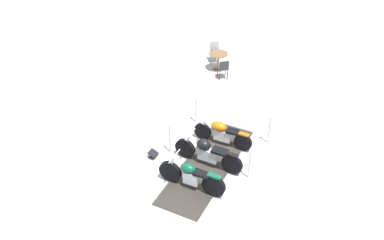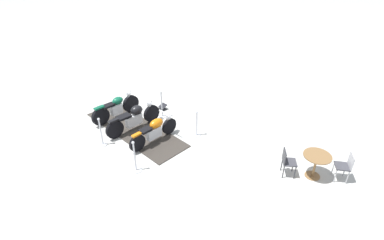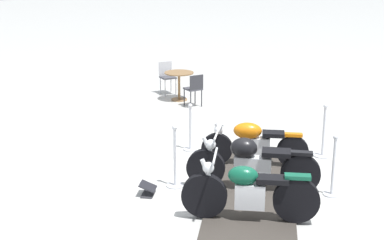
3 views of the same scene
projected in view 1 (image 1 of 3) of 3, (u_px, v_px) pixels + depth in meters
name	position (u px, v px, depth m)	size (l,w,h in m)	color
ground_plane	(208.00, 165.00, 13.26)	(80.00, 80.00, 0.00)	silver
display_platform	(208.00, 165.00, 13.25)	(4.51, 1.43, 0.03)	#38332D
motorcycle_copper	(221.00, 133.00, 13.83)	(1.66, 1.39, 0.90)	black
motorcycle_black	(207.00, 152.00, 12.97)	(1.92, 1.48, 0.99)	black
motorcycle_forest	(191.00, 176.00, 12.14)	(1.72, 1.44, 1.04)	black
stanchion_left_mid	(249.00, 169.00, 12.54)	(0.29, 0.29, 1.09)	silver
stanchion_right_mid	(170.00, 144.00, 13.53)	(0.31, 0.31, 1.14)	silver
stanchion_right_front	(196.00, 115.00, 14.95)	(0.30, 0.30, 1.01)	silver
stanchion_left_front	(269.00, 135.00, 13.98)	(0.36, 0.36, 1.10)	silver
info_placard	(153.00, 155.00, 13.54)	(0.40, 0.41, 0.22)	#333338
cafe_table	(218.00, 58.00, 18.07)	(0.81, 0.81, 0.79)	olive
cafe_chair_near_table	(215.00, 50.00, 18.76)	(0.50, 0.50, 0.93)	#B7B7BC
cafe_chair_across_table	(223.00, 68.00, 17.46)	(0.48, 0.48, 0.88)	#2D2D33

